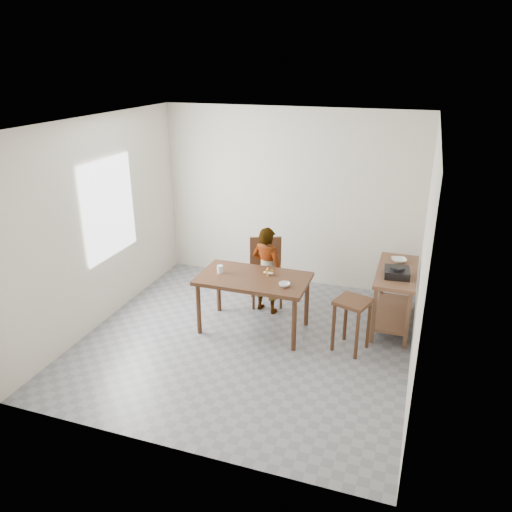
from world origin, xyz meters
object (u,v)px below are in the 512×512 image
(dining_table, at_px, (254,303))
(prep_counter, at_px, (394,298))
(dining_chair, at_px, (266,273))
(stool, at_px, (351,325))
(child, at_px, (267,270))

(dining_table, distance_m, prep_counter, 1.86)
(dining_table, height_order, dining_chair, dining_chair)
(dining_table, xyz_separation_m, stool, (1.28, -0.08, -0.04))
(dining_chair, bearing_deg, prep_counter, -24.26)
(dining_chair, relative_size, stool, 1.41)
(child, relative_size, stool, 1.85)
(prep_counter, bearing_deg, dining_table, -157.85)
(dining_table, bearing_deg, prep_counter, 22.15)
(child, relative_size, dining_chair, 1.31)
(child, bearing_deg, prep_counter, -161.22)
(child, bearing_deg, dining_table, 103.60)
(prep_counter, bearing_deg, child, -175.13)
(prep_counter, distance_m, stool, 0.90)
(dining_table, relative_size, dining_chair, 1.48)
(prep_counter, bearing_deg, stool, -119.39)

